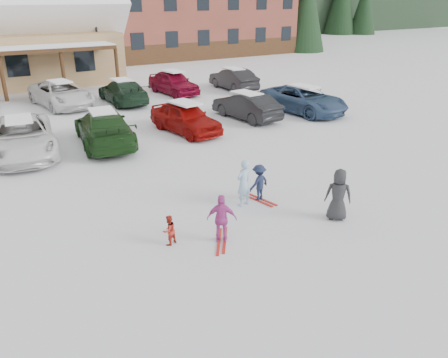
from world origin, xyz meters
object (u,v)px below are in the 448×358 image
toddler_red (169,230)px  child_navy (259,183)px  parked_car_2 (22,137)px  parked_car_10 (61,94)px  lamp_post (96,28)px  parked_car_3 (104,128)px  bystander_dark (338,195)px  parked_car_12 (173,82)px  parked_car_13 (233,79)px  adult_skier (244,183)px  child_magenta (222,219)px  parked_car_4 (185,118)px  parked_car_6 (303,99)px  parked_car_11 (123,91)px  parked_car_5 (246,106)px

toddler_red → child_navy: 3.74m
parked_car_2 → parked_car_10: parked_car_2 is taller
lamp_post → parked_car_2: size_ratio=1.28×
child_navy → parked_car_3: 8.51m
lamp_post → parked_car_2: 17.39m
toddler_red → bystander_dark: bystander_dark is taller
lamp_post → parked_car_12: size_ratio=1.57×
parked_car_13 → adult_skier: bearing=59.2°
adult_skier → child_navy: adult_skier is taller
parked_car_10 → child_magenta: bearing=-98.6°
parked_car_4 → parked_car_6: parked_car_6 is taller
bystander_dark → parked_car_4: bearing=-49.0°
lamp_post → parked_car_12: (2.72, -7.34, -3.14)m
parked_car_11 → parked_car_2: bearing=46.6°
parked_car_2 → parked_car_11: bearing=51.9°
lamp_post → parked_car_13: lamp_post is taller
toddler_red → parked_car_11: parked_car_11 is taller
child_magenta → bystander_dark: (3.53, -0.64, 0.10)m
child_navy → parked_car_13: bearing=-132.0°
child_magenta → parked_car_3: size_ratio=0.26×
bystander_dark → parked_car_5: 11.55m
child_navy → child_magenta: bearing=22.3°
parked_car_12 → adult_skier: bearing=-114.2°
parked_car_5 → parked_car_11: size_ratio=0.87×
child_magenta → parked_car_4: 10.31m
parked_car_4 → parked_car_5: parked_car_4 is taller
adult_skier → parked_car_6: (9.43, 8.23, -0.02)m
toddler_red → parked_car_13: bearing=-144.6°
parked_car_3 → parked_car_4: size_ratio=1.23×
adult_skier → bystander_dark: (1.84, -2.17, 0.02)m
toddler_red → parked_car_11: size_ratio=0.17×
parked_car_6 → parked_car_13: (0.09, 7.48, -0.01)m
parked_car_6 → parked_car_10: size_ratio=0.99×
child_magenta → parked_car_13: bearing=-89.0°
parked_car_5 → lamp_post: bearing=-84.7°
parked_car_11 → child_navy: bearing=86.9°
toddler_red → parked_car_13: size_ratio=0.19×
parked_car_11 → adult_skier: bearing=84.6°
parked_car_4 → parked_car_12: 9.09m
parked_car_4 → parked_car_10: bearing=105.1°
lamp_post → toddler_red: lamp_post is taller
lamp_post → parked_car_5: bearing=-77.9°
child_navy → bystander_dark: bystander_dark is taller
child_magenta → adult_skier: bearing=-103.9°
toddler_red → parked_car_12: (8.29, 17.50, 0.34)m
lamp_post → adult_skier: bearing=-96.3°
parked_car_5 → adult_skier: bearing=48.9°
adult_skier → parked_car_2: parked_car_2 is taller
parked_car_5 → parked_car_11: parked_car_11 is taller
parked_car_6 → bystander_dark: bearing=-133.4°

